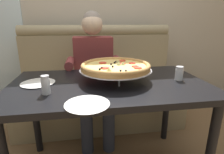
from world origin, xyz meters
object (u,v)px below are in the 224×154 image
object	(u,v)px
shaker_pepper_flakes	(46,86)
shaker_parmesan	(179,74)
booth_bench	(99,88)
plate_near_right	(38,82)
pizza	(116,67)
diner_main	(94,68)
dining_table	(109,94)
plate_near_left	(87,103)

from	to	relation	value
shaker_pepper_flakes	shaker_parmesan	bearing A→B (deg)	8.17
booth_bench	plate_near_right	world-z (taller)	booth_bench
booth_bench	pizza	distance (m)	0.95
diner_main	shaker_pepper_flakes	world-z (taller)	diner_main
dining_table	shaker_parmesan	world-z (taller)	shaker_parmesan
pizza	shaker_pepper_flakes	xyz separation A→B (m)	(-0.46, -0.20, -0.05)
pizza	plate_near_left	xyz separation A→B (m)	(-0.22, -0.39, -0.09)
plate_near_left	diner_main	bearing A→B (deg)	84.49
booth_bench	dining_table	distance (m)	0.91
plate_near_left	plate_near_right	bearing A→B (deg)	129.95
shaker_parmesan	diner_main	bearing A→B (deg)	133.14
diner_main	plate_near_left	bearing A→B (deg)	-95.51
booth_bench	plate_near_right	xyz separation A→B (m)	(-0.50, -0.82, 0.37)
dining_table	plate_near_left	xyz separation A→B (m)	(-0.16, -0.34, 0.10)
diner_main	pizza	xyz separation A→B (m)	(0.13, -0.56, 0.15)
dining_table	shaker_parmesan	xyz separation A→B (m)	(0.52, -0.02, 0.13)
diner_main	plate_near_left	world-z (taller)	diner_main
booth_bench	plate_near_left	xyz separation A→B (m)	(-0.16, -1.21, 0.37)
pizza	shaker_pepper_flakes	distance (m)	0.50
shaker_pepper_flakes	plate_near_right	world-z (taller)	shaker_pepper_flakes
dining_table	plate_near_right	distance (m)	0.51
dining_table	plate_near_left	bearing A→B (deg)	-115.51
diner_main	shaker_parmesan	bearing A→B (deg)	-46.86
shaker_pepper_flakes	shaker_parmesan	world-z (taller)	shaker_pepper_flakes
dining_table	diner_main	bearing A→B (deg)	96.86
dining_table	shaker_parmesan	size ratio (longest dim) A/B	13.59
plate_near_left	shaker_pepper_flakes	bearing A→B (deg)	141.49
booth_bench	plate_near_left	size ratio (longest dim) A/B	7.77
diner_main	pizza	bearing A→B (deg)	-77.20
dining_table	shaker_pepper_flakes	bearing A→B (deg)	-158.84
plate_near_right	shaker_pepper_flakes	bearing A→B (deg)	-65.49
shaker_pepper_flakes	plate_near_right	xyz separation A→B (m)	(-0.09, 0.21, -0.04)
dining_table	pizza	bearing A→B (deg)	40.25
booth_bench	pizza	xyz separation A→B (m)	(0.05, -0.82, 0.46)
booth_bench	pizza	size ratio (longest dim) A/B	3.56
pizza	plate_near_right	bearing A→B (deg)	179.39
diner_main	booth_bench	bearing A→B (deg)	74.74
dining_table	shaker_pepper_flakes	distance (m)	0.45
shaker_pepper_flakes	shaker_parmesan	distance (m)	0.93
shaker_parmesan	plate_near_left	xyz separation A→B (m)	(-0.68, -0.32, -0.03)
booth_bench	pizza	bearing A→B (deg)	-86.24
booth_bench	diner_main	distance (m)	0.42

